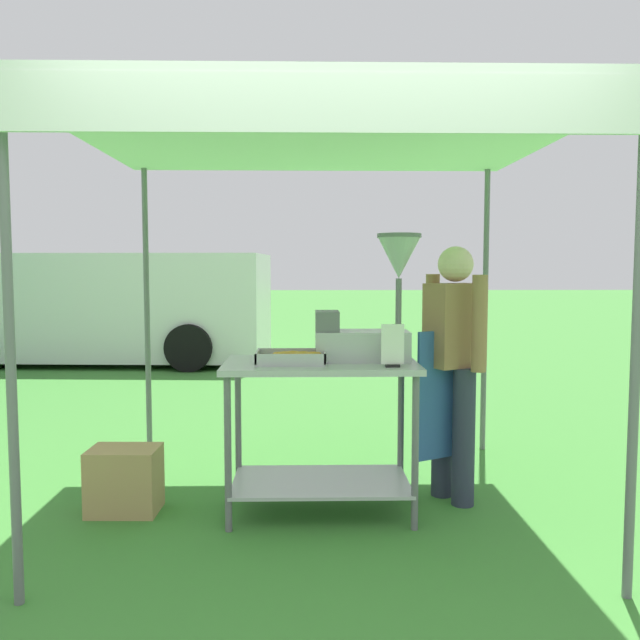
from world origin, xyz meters
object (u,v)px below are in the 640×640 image
object	(u,v)px
menu_sign	(393,349)
van_white	(101,306)
vendor	(453,359)
stall_canopy	(320,142)
supply_crate	(125,480)
donut_cart	(321,407)
donut_fryer	(372,313)
donut_tray	(294,358)

from	to	relation	value
menu_sign	van_white	bearing A→B (deg)	118.86
vendor	stall_canopy	bearing A→B (deg)	-173.78
menu_sign	supply_crate	xyz separation A→B (m)	(-1.59, 0.24, -0.83)
donut_cart	supply_crate	size ratio (longest dim) A/B	2.72
donut_fryer	vendor	world-z (taller)	donut_fryer
stall_canopy	supply_crate	world-z (taller)	stall_canopy
menu_sign	supply_crate	distance (m)	1.81
donut_fryer	vendor	size ratio (longest dim) A/B	0.47
donut_tray	van_white	world-z (taller)	van_white
donut_tray	donut_fryer	xyz separation A→B (m)	(0.47, 0.12, 0.26)
donut_fryer	supply_crate	size ratio (longest dim) A/B	1.81
donut_cart	donut_fryer	xyz separation A→B (m)	(0.31, 0.06, 0.56)
donut_tray	van_white	bearing A→B (deg)	115.55
stall_canopy	van_white	world-z (taller)	stall_canopy
stall_canopy	donut_cart	size ratio (longest dim) A/B	2.53
donut_tray	donut_fryer	distance (m)	0.55
donut_cart	donut_tray	bearing A→B (deg)	-157.98
donut_tray	menu_sign	bearing A→B (deg)	-14.69
stall_canopy	supply_crate	size ratio (longest dim) A/B	6.90
donut_cart	donut_tray	xyz separation A→B (m)	(-0.16, -0.06, 0.31)
menu_sign	supply_crate	size ratio (longest dim) A/B	0.58
supply_crate	donut_tray	bearing A→B (deg)	-5.07
stall_canopy	donut_tray	bearing A→B (deg)	-134.54
donut_cart	van_white	size ratio (longest dim) A/B	0.22
donut_fryer	menu_sign	xyz separation A→B (m)	(0.09, -0.27, -0.19)
menu_sign	vendor	bearing A→B (deg)	42.57
stall_canopy	donut_cart	bearing A→B (deg)	-90.00
stall_canopy	menu_sign	xyz separation A→B (m)	(0.40, -0.31, -1.20)
donut_tray	vendor	distance (m)	1.03
donut_tray	supply_crate	bearing A→B (deg)	174.93
donut_fryer	donut_cart	bearing A→B (deg)	-169.34
vendor	van_white	xyz separation A→B (m)	(-4.14, 6.32, -0.03)
donut_fryer	supply_crate	world-z (taller)	donut_fryer
donut_fryer	supply_crate	xyz separation A→B (m)	(-1.50, -0.03, -1.01)
stall_canopy	donut_fryer	size ratio (longest dim) A/B	3.81
stall_canopy	vendor	distance (m)	1.57
donut_cart	supply_crate	xyz separation A→B (m)	(-1.19, 0.03, -0.45)
donut_tray	menu_sign	xyz separation A→B (m)	(0.56, -0.15, 0.07)
menu_sign	donut_tray	bearing A→B (deg)	165.31
stall_canopy	van_white	size ratio (longest dim) A/B	0.56
vendor	donut_cart	bearing A→B (deg)	-167.29
stall_canopy	menu_sign	distance (m)	1.31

